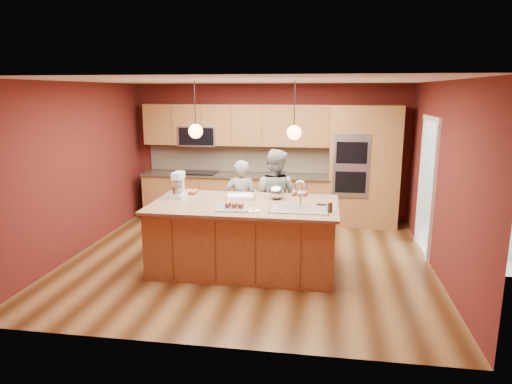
% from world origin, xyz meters
% --- Properties ---
extents(floor, '(5.50, 5.50, 0.00)m').
position_xyz_m(floor, '(0.00, 0.00, 0.00)').
color(floor, '#41250E').
rests_on(floor, ground).
extents(ceiling, '(5.50, 5.50, 0.00)m').
position_xyz_m(ceiling, '(0.00, 0.00, 2.70)').
color(ceiling, silver).
rests_on(ceiling, ground).
extents(wall_back, '(5.50, 0.00, 5.50)m').
position_xyz_m(wall_back, '(0.00, 2.50, 1.35)').
color(wall_back, '#521814').
rests_on(wall_back, ground).
extents(wall_front, '(5.50, 0.00, 5.50)m').
position_xyz_m(wall_front, '(0.00, -2.50, 1.35)').
color(wall_front, '#521814').
rests_on(wall_front, ground).
extents(wall_left, '(0.00, 5.00, 5.00)m').
position_xyz_m(wall_left, '(-2.75, 0.00, 1.35)').
color(wall_left, '#521814').
rests_on(wall_left, ground).
extents(wall_right, '(0.00, 5.00, 5.00)m').
position_xyz_m(wall_right, '(2.75, 0.00, 1.35)').
color(wall_right, '#521814').
rests_on(wall_right, ground).
extents(cabinet_run, '(3.74, 0.64, 2.30)m').
position_xyz_m(cabinet_run, '(-0.68, 2.25, 0.98)').
color(cabinet_run, brown).
rests_on(cabinet_run, floor).
extents(oven_column, '(1.30, 0.62, 2.30)m').
position_xyz_m(oven_column, '(1.85, 2.19, 1.15)').
color(oven_column, brown).
rests_on(oven_column, floor).
extents(doorway_trim, '(0.08, 1.11, 2.20)m').
position_xyz_m(doorway_trim, '(2.73, 0.80, 1.05)').
color(doorway_trim, white).
rests_on(doorway_trim, wall_right).
extents(pendant_left, '(0.20, 0.20, 0.80)m').
position_xyz_m(pendant_left, '(-0.70, -0.33, 2.00)').
color(pendant_left, black).
rests_on(pendant_left, ceiling).
extents(pendant_right, '(0.20, 0.20, 0.80)m').
position_xyz_m(pendant_right, '(0.70, -0.33, 2.00)').
color(pendant_right, black).
rests_on(pendant_right, ceiling).
extents(island, '(2.67, 1.49, 1.36)m').
position_xyz_m(island, '(0.02, -0.33, 0.50)').
color(island, brown).
rests_on(island, floor).
extents(person_left, '(0.61, 0.50, 1.45)m').
position_xyz_m(person_left, '(-0.24, 0.67, 0.73)').
color(person_left, black).
rests_on(person_left, floor).
extents(person_right, '(0.93, 0.81, 1.64)m').
position_xyz_m(person_right, '(0.32, 0.67, 0.82)').
color(person_right, gray).
rests_on(person_right, floor).
extents(stand_mixer, '(0.21, 0.29, 0.39)m').
position_xyz_m(stand_mixer, '(-1.04, -0.14, 1.15)').
color(stand_mixer, silver).
rests_on(stand_mixer, island).
extents(sheet_cake, '(0.50, 0.42, 0.05)m').
position_xyz_m(sheet_cake, '(-0.12, -0.02, 1.00)').
color(sheet_cake, white).
rests_on(sheet_cake, island).
extents(cooling_rack, '(0.47, 0.34, 0.02)m').
position_xyz_m(cooling_rack, '(-0.09, -0.71, 0.99)').
color(cooling_rack, '#A9AAB0').
rests_on(cooling_rack, island).
extents(mixing_bowl, '(0.25, 0.25, 0.21)m').
position_xyz_m(mixing_bowl, '(0.42, -0.00, 1.08)').
color(mixing_bowl, '#AFB1B6').
rests_on(mixing_bowl, island).
extents(plate, '(0.18, 0.18, 0.01)m').
position_xyz_m(plate, '(0.20, -0.77, 0.99)').
color(plate, silver).
rests_on(plate, island).
extents(tumbler, '(0.07, 0.07, 0.13)m').
position_xyz_m(tumbler, '(1.21, -0.66, 1.05)').
color(tumbler, '#322310').
rests_on(tumbler, island).
extents(phone, '(0.13, 0.08, 0.01)m').
position_xyz_m(phone, '(1.10, -0.27, 0.99)').
color(phone, black).
rests_on(phone, island).
extents(cupcakes_left, '(0.28, 0.21, 0.06)m').
position_xyz_m(cupcakes_left, '(-0.99, 0.13, 1.01)').
color(cupcakes_left, '#C57B47').
rests_on(cupcakes_left, island).
extents(cupcakes_rack, '(0.26, 0.17, 0.08)m').
position_xyz_m(cupcakes_rack, '(-0.08, -0.65, 1.04)').
color(cupcakes_rack, '#C57B47').
rests_on(cupcakes_rack, island).
extents(cupcakes_right, '(0.25, 0.17, 0.08)m').
position_xyz_m(cupcakes_right, '(0.75, 0.27, 1.02)').
color(cupcakes_right, '#C57B47').
rests_on(cupcakes_right, island).
extents(dryer, '(0.77, 0.79, 1.05)m').
position_xyz_m(dryer, '(4.19, 1.62, 0.53)').
color(dryer, silver).
rests_on(dryer, floor).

